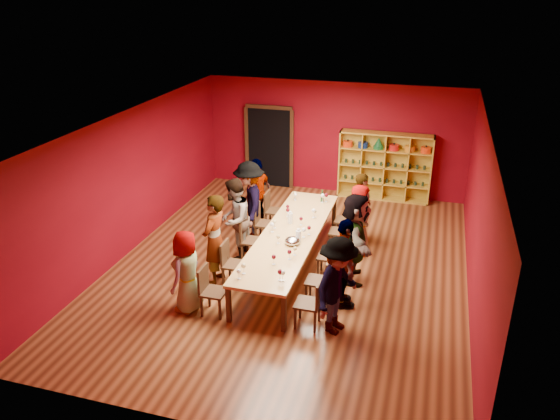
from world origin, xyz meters
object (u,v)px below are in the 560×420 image
(chair_person_left_2, at_px, (249,238))
(person_left_2, at_px, (234,219))
(chair_person_right_0, at_px, (312,301))
(person_right_1, at_px, (344,264))
(person_left_3, at_px, (249,202))
(chair_person_right_3, at_px, (343,230))
(shelving_unit, at_px, (385,163))
(person_right_4, at_px, (362,207))
(chair_person_left_1, at_px, (230,261))
(person_right_0, at_px, (338,286))
(chair_person_right_1, at_px, (322,278))
(person_left_4, at_px, (257,193))
(tasting_table, at_px, (290,236))
(person_right_2, at_px, (355,238))
(chair_person_left_0, at_px, (209,288))
(chair_person_left_3, at_px, (262,221))
(wine_bottle, at_px, (322,197))
(person_left_1, at_px, (215,240))
(person_right_3, at_px, (359,220))
(chair_person_right_4, at_px, (348,218))
(chair_person_left_4, at_px, (272,208))
(chair_person_right_2, at_px, (333,254))
(person_left_0, at_px, (187,272))
(spittoon_bowl, at_px, (292,241))

(chair_person_left_2, xyz_separation_m, person_left_2, (-0.30, 0.00, 0.38))
(chair_person_right_0, height_order, person_right_1, person_right_1)
(person_left_3, xyz_separation_m, chair_person_right_3, (2.10, 0.06, -0.42))
(shelving_unit, bearing_deg, person_right_4, -94.07)
(chair_person_left_1, xyz_separation_m, person_right_4, (2.12, 2.61, 0.30))
(person_right_0, relative_size, chair_person_right_1, 1.93)
(person_left_2, bearing_deg, person_right_1, 61.71)
(person_left_4, height_order, person_right_4, person_left_4)
(chair_person_left_2, height_order, chair_person_right_0, same)
(tasting_table, xyz_separation_m, person_right_2, (1.32, -0.15, 0.21))
(chair_person_left_0, height_order, person_left_3, person_left_3)
(chair_person_left_3, relative_size, wine_bottle, 3.15)
(person_left_1, distance_m, person_right_3, 3.16)
(person_left_3, relative_size, chair_person_right_4, 2.07)
(person_left_4, bearing_deg, chair_person_right_0, 44.44)
(shelving_unit, relative_size, person_left_3, 1.30)
(chair_person_right_0, height_order, chair_person_right_3, same)
(chair_person_left_4, xyz_separation_m, chair_person_right_2, (1.82, -1.85, 0.00))
(chair_person_left_3, bearing_deg, person_right_3, 1.52)
(person_left_3, bearing_deg, person_left_2, -26.07)
(tasting_table, xyz_separation_m, wine_bottle, (0.26, 1.82, 0.16))
(shelving_unit, height_order, person_left_1, person_left_1)
(chair_person_right_1, height_order, chair_person_right_3, same)
(chair_person_right_0, xyz_separation_m, person_right_2, (0.41, 1.74, 0.41))
(chair_person_right_2, bearing_deg, person_left_0, -140.35)
(tasting_table, relative_size, chair_person_right_1, 5.06)
(chair_person_left_4, bearing_deg, person_left_1, -96.53)
(tasting_table, bearing_deg, wine_bottle, 81.80)
(chair_person_left_0, height_order, person_right_1, person_right_1)
(chair_person_left_2, bearing_deg, wine_bottle, 56.09)
(person_left_1, height_order, chair_person_left_3, person_left_1)
(person_left_1, distance_m, chair_person_right_4, 3.39)
(person_left_4, xyz_separation_m, chair_person_right_0, (2.16, -3.59, -0.34))
(chair_person_left_0, distance_m, chair_person_right_4, 4.06)
(chair_person_right_3, bearing_deg, chair_person_right_4, 90.00)
(person_left_0, relative_size, chair_person_left_3, 1.71)
(tasting_table, relative_size, chair_person_right_0, 5.06)
(shelving_unit, xyz_separation_m, chair_person_left_2, (-2.31, -4.24, -0.49))
(chair_person_right_2, height_order, spittoon_bowl, spittoon_bowl)
(chair_person_left_3, distance_m, person_right_1, 3.05)
(person_right_0, height_order, wine_bottle, person_right_0)
(chair_person_left_0, distance_m, chair_person_left_1, 1.02)
(person_right_3, distance_m, chair_person_right_4, 0.76)
(person_left_1, xyz_separation_m, chair_person_right_2, (2.13, 0.83, -0.41))
(person_right_4, xyz_separation_m, wine_bottle, (-0.94, 0.18, 0.07))
(person_left_2, xyz_separation_m, chair_person_left_4, (0.30, 1.62, -0.38))
(chair_person_left_4, distance_m, chair_person_right_4, 1.82)
(chair_person_left_3, bearing_deg, chair_person_right_3, 1.79)
(chair_person_left_2, height_order, person_right_3, person_right_3)
(person_right_3, bearing_deg, chair_person_right_4, 33.30)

